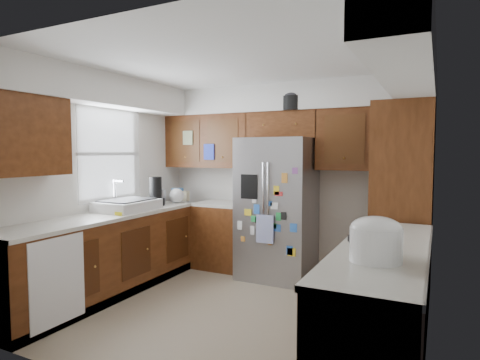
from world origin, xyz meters
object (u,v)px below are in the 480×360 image
Objects in this scene: pantry at (403,202)px; fridge at (277,208)px; rice_cooker at (376,238)px; paper_towel at (379,236)px.

fridge is at bearing 177.94° from pantry.
pantry is at bearing 89.99° from rice_cooker.
paper_towel is (1.49, -1.96, 0.15)m from fridge.
fridge is at bearing 125.24° from rice_cooker.
rice_cooker is 1.31× the size of paper_towel.
paper_towel is (-0.00, 0.17, -0.02)m from rice_cooker.
pantry is 8.32× the size of paper_towel.
rice_cooker is (-0.00, -2.07, -0.00)m from pantry.
rice_cooker reaches higher than paper_towel.
fridge is 2.47m from paper_towel.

